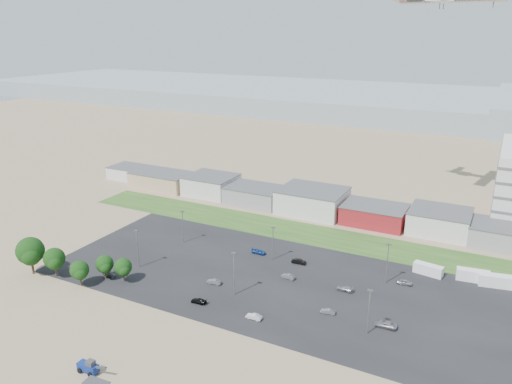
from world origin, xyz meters
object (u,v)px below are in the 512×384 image
Objects in this scene: box_trailer_a at (428,269)px; parked_car_3 at (199,301)px; parked_car_6 at (259,252)px; parked_car_10 at (110,274)px; parked_car_12 at (345,289)px; parked_car_11 at (299,261)px; tree_far_left at (31,254)px; parked_car_7 at (288,276)px; parked_car_13 at (254,316)px; parked_car_1 at (328,311)px; parked_car_4 at (214,282)px; parked_car_0 at (386,325)px; telehandler at (88,366)px; parked_car_8 at (405,282)px.

box_trailer_a reaches higher than parked_car_3.
parked_car_6 is 1.07× the size of parked_car_10.
parked_car_6 is 29.67m from parked_car_12.
parked_car_11 is at bearing -153.98° from box_trailer_a.
tree_far_left reaches higher than parked_car_6.
parked_car_7 is at bearing 143.02° from parked_car_3.
parked_car_11 is 29.78m from parked_car_13.
parked_car_1 is 0.92× the size of parked_car_13.
tree_far_left is at bearing 117.21° from parked_car_10.
parked_car_11 is at bearing 136.22° from parked_car_4.
box_trailer_a is at bearing 127.83° from parked_car_3.
parked_car_6 reaches higher than parked_car_13.
tree_far_left reaches higher than parked_car_1.
tree_far_left is 61.75m from parked_car_13.
parked_car_11 is (-28.23, 19.66, 0.00)m from parked_car_0.
tree_far_left is 3.13× the size of parked_car_13.
parked_car_11 reaches higher than parked_car_1.
telehandler is at bearing -11.97° from parked_car_3.
parked_car_8 is at bearing 129.87° from parked_car_12.
parked_car_3 is at bearing -26.26° from parked_car_7.
parked_car_13 is at bearing 179.77° from parked_car_11.
parked_car_8 is at bearing 178.04° from parked_car_0.
parked_car_7 is (-31.41, -18.78, -0.77)m from box_trailer_a.
tree_far_left reaches higher than parked_car_8.
parked_car_0 is at bearing 100.48° from parked_car_3.
parked_car_7 is 20.59m from parked_car_13.
parked_car_10 is (18.69, 8.02, -5.13)m from tree_far_left.
tree_far_left is at bearing -57.68° from parked_car_7.
parked_car_3 is at bearing -78.88° from parked_car_0.
parked_car_10 is at bearing -84.84° from parked_car_0.
parked_car_4 is 1.00× the size of parked_car_8.
parked_car_6 is at bearing 84.27° from telehandler.
telehandler is 1.77× the size of parked_car_7.
parked_car_12 is (14.77, 0.52, -0.01)m from parked_car_7.
parked_car_4 reaches higher than parked_car_7.
parked_car_12 is (30.19, 11.57, -0.01)m from parked_car_4.
parked_car_4 is at bearing 84.71° from telehandler.
tree_far_left is 20.98m from parked_car_10.
parked_car_11 is at bearing -93.74° from parked_car_6.
parked_car_3 is 24.69m from parked_car_7.
parked_car_3 is 30.31m from parked_car_6.
parked_car_6 reaches higher than parked_car_12.
telehandler reaches higher than parked_car_6.
parked_car_4 is 32.33m from parked_car_12.
tree_far_left is 80.44m from parked_car_12.
parked_car_10 is 50.06m from parked_car_11.
parked_car_4 is at bearing -97.30° from parked_car_1.
parked_car_10 is (-73.03, -38.66, -0.80)m from box_trailer_a.
tree_far_left reaches higher than parked_car_11.
telehandler is at bearing -51.35° from parked_car_0.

